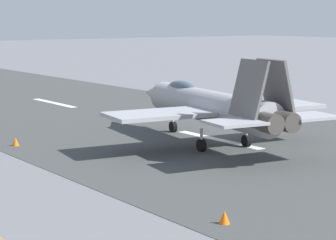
{
  "coord_description": "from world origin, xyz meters",
  "views": [
    {
      "loc": [
        -31.24,
        27.88,
        7.86
      ],
      "look_at": [
        -1.79,
        6.05,
        2.2
      ],
      "focal_mm": 70.14,
      "sensor_mm": 36.0,
      "label": 1
    }
  ],
  "objects_px": {
    "crew_person": "(171,100)",
    "marker_cone_near": "(224,217)",
    "fighter_jet": "(208,105)",
    "marker_cone_mid": "(16,142)"
  },
  "relations": [
    {
      "from": "fighter_jet",
      "to": "crew_person",
      "type": "height_order",
      "value": "fighter_jet"
    },
    {
      "from": "crew_person",
      "to": "marker_cone_near",
      "type": "height_order",
      "value": "crew_person"
    },
    {
      "from": "marker_cone_mid",
      "to": "fighter_jet",
      "type": "bearing_deg",
      "value": -123.29
    },
    {
      "from": "fighter_jet",
      "to": "marker_cone_near",
      "type": "height_order",
      "value": "fighter_jet"
    },
    {
      "from": "crew_person",
      "to": "marker_cone_mid",
      "type": "bearing_deg",
      "value": 112.84
    },
    {
      "from": "fighter_jet",
      "to": "marker_cone_mid",
      "type": "bearing_deg",
      "value": 56.71
    },
    {
      "from": "crew_person",
      "to": "marker_cone_near",
      "type": "distance_m",
      "value": 32.46
    },
    {
      "from": "marker_cone_near",
      "to": "marker_cone_mid",
      "type": "distance_m",
      "value": 19.68
    },
    {
      "from": "marker_cone_near",
      "to": "marker_cone_mid",
      "type": "bearing_deg",
      "value": 0.0
    },
    {
      "from": "marker_cone_near",
      "to": "marker_cone_mid",
      "type": "height_order",
      "value": "same"
    }
  ]
}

